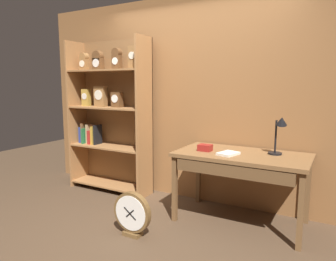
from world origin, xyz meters
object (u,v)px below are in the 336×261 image
object	(u,v)px
toolbox_small	(205,148)
desk_lamp	(279,131)
bookshelf	(109,114)
round_clock_large	(132,214)
workbench	(241,161)
open_repair_manual	(228,154)

from	to	relation	value
toolbox_small	desk_lamp	bearing A→B (deg)	12.86
bookshelf	desk_lamp	xyz separation A→B (m)	(2.30, -0.07, -0.06)
bookshelf	desk_lamp	size ratio (longest dim) A/B	5.01
round_clock_large	workbench	bearing A→B (deg)	43.93
toolbox_small	open_repair_manual	world-z (taller)	toolbox_small
bookshelf	desk_lamp	world-z (taller)	bookshelf
toolbox_small	bookshelf	bearing A→B (deg)	171.14
workbench	round_clock_large	distance (m)	1.25
desk_lamp	round_clock_large	distance (m)	1.71
toolbox_small	open_repair_manual	size ratio (longest dim) A/B	0.65
workbench	desk_lamp	bearing A→B (deg)	19.04
bookshelf	workbench	size ratio (longest dim) A/B	1.52
workbench	toolbox_small	size ratio (longest dim) A/B	9.67
desk_lamp	toolbox_small	distance (m)	0.79
workbench	open_repair_manual	size ratio (longest dim) A/B	6.27
workbench	open_repair_manual	world-z (taller)	open_repair_manual
desk_lamp	round_clock_large	world-z (taller)	desk_lamp
toolbox_small	open_repair_manual	bearing A→B (deg)	-11.42
bookshelf	round_clock_large	distance (m)	1.72
bookshelf	toolbox_small	distance (m)	1.60
round_clock_large	open_repair_manual	bearing A→B (deg)	43.84
workbench	toolbox_small	xyz separation A→B (m)	(-0.39, -0.05, 0.12)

